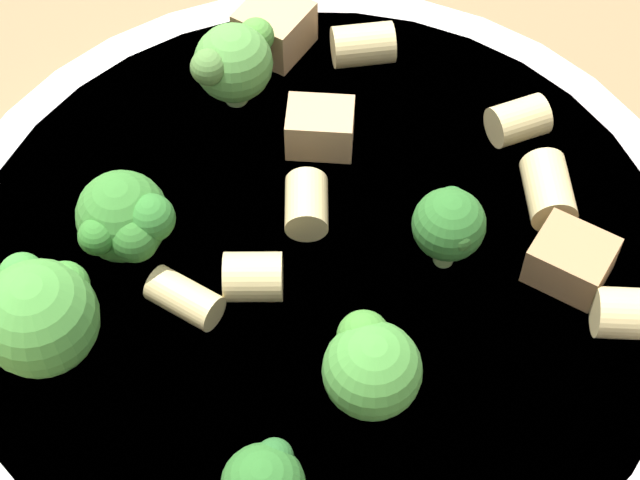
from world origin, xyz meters
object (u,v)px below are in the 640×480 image
broccoli_floret_3 (40,315)px  chicken_chunk_2 (39,285)px  broccoli_floret_1 (449,225)px  rigatoni_1 (185,298)px  rigatoni_4 (253,277)px  rigatoni_5 (626,313)px  chicken_chunk_0 (320,128)px  pasta_bowl (320,274)px  rigatoni_2 (547,188)px  broccoli_floret_4 (233,62)px  rigatoni_3 (363,45)px  rigatoni_6 (296,207)px  broccoli_floret_5 (377,366)px  chicken_chunk_1 (275,28)px  chicken_chunk_3 (571,260)px  broccoli_floret_2 (126,220)px  rigatoni_0 (518,121)px

broccoli_floret_3 → chicken_chunk_2: (-0.00, 0.03, -0.02)m
broccoli_floret_1 → rigatoni_1: bearing=177.1°
rigatoni_4 → rigatoni_5: size_ratio=0.95×
chicken_chunk_0 → rigatoni_4: bearing=-124.3°
rigatoni_1 → rigatoni_5: size_ratio=1.20×
pasta_bowl → rigatoni_2: 0.09m
pasta_bowl → broccoli_floret_4: size_ratio=8.01×
rigatoni_1 → rigatoni_3: (0.10, 0.10, 0.00)m
rigatoni_1 → rigatoni_4: bearing=2.0°
rigatoni_6 → chicken_chunk_2: rigatoni_6 is taller
rigatoni_3 → chicken_chunk_0: same height
broccoli_floret_5 → rigatoni_2: broccoli_floret_5 is taller
rigatoni_6 → chicken_chunk_1: size_ratio=0.87×
rigatoni_5 → rigatoni_3: bearing=107.9°
broccoli_floret_1 → broccoli_floret_5: 0.06m
rigatoni_2 → rigatoni_3: same height
broccoli_floret_4 → chicken_chunk_1: (0.02, 0.03, -0.01)m
chicken_chunk_1 → chicken_chunk_2: 0.15m
chicken_chunk_0 → chicken_chunk_2: 0.12m
pasta_bowl → chicken_chunk_3: (0.08, -0.03, 0.02)m
rigatoni_5 → broccoli_floret_5: bearing=-178.2°
broccoli_floret_1 → chicken_chunk_2: size_ratio=2.16×
rigatoni_5 → chicken_chunk_1: chicken_chunk_1 is taller
rigatoni_6 → broccoli_floret_1: bearing=-34.3°
chicken_chunk_1 → chicken_chunk_2: bearing=-138.5°
broccoli_floret_2 → broccoli_floret_3: broccoli_floret_3 is taller
rigatoni_0 → rigatoni_4: 0.12m
chicken_chunk_3 → rigatoni_3: bearing=107.5°
broccoli_floret_5 → rigatoni_6: broccoli_floret_5 is taller
pasta_bowl → rigatoni_4: 0.03m
broccoli_floret_2 → chicken_chunk_1: (0.08, 0.09, -0.01)m
broccoli_floret_3 → rigatoni_4: broccoli_floret_3 is taller
broccoli_floret_1 → rigatoni_2: size_ratio=1.28×
broccoli_floret_3 → chicken_chunk_1: broccoli_floret_3 is taller
broccoli_floret_1 → rigatoni_3: bearing=89.2°
chicken_chunk_3 → broccoli_floret_1: bearing=156.2°
pasta_bowl → rigatoni_3: bearing=64.3°
rigatoni_1 → rigatoni_3: bearing=46.6°
broccoli_floret_3 → chicken_chunk_2: 0.03m
pasta_bowl → chicken_chunk_2: 0.10m
rigatoni_6 → chicken_chunk_0: (0.02, 0.03, 0.00)m
rigatoni_0 → rigatoni_2: size_ratio=0.80×
chicken_chunk_3 → broccoli_floret_5: bearing=-160.7°
broccoli_floret_3 → chicken_chunk_3: (0.18, -0.02, -0.02)m
broccoli_floret_2 → rigatoni_4: 0.05m
broccoli_floret_3 → rigatoni_1: (0.05, 0.01, -0.02)m
pasta_bowl → chicken_chunk_1: size_ratio=11.06×
broccoli_floret_5 → chicken_chunk_0: bearing=83.4°
chicken_chunk_3 → pasta_bowl: bearing=159.3°
broccoli_floret_5 → rigatoni_5: (0.09, 0.00, -0.01)m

